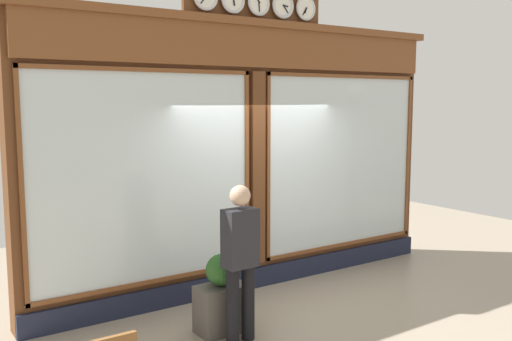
# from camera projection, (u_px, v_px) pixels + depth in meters

# --- Properties ---
(shop_facade) EXTENTS (6.37, 0.42, 4.08)m
(shop_facade) POSITION_uv_depth(u_px,v_px,m) (251.00, 155.00, 7.69)
(shop_facade) COLOR #5B3319
(shop_facade) RESTS_ON ground_plane
(pedestrian) EXTENTS (0.37, 0.23, 1.69)m
(pedestrian) POSITION_uv_depth(u_px,v_px,m) (240.00, 257.00, 5.93)
(pedestrian) COLOR black
(pedestrian) RESTS_ON ground_plane
(planter_box) EXTENTS (0.56, 0.36, 0.53)m
(planter_box) POSITION_uv_depth(u_px,v_px,m) (222.00, 309.00, 6.26)
(planter_box) COLOR #4C4742
(planter_box) RESTS_ON ground_plane
(planter_shrub) EXTENTS (0.36, 0.36, 0.36)m
(planter_shrub) POSITION_uv_depth(u_px,v_px,m) (222.00, 270.00, 6.21)
(planter_shrub) COLOR #285623
(planter_shrub) RESTS_ON planter_box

